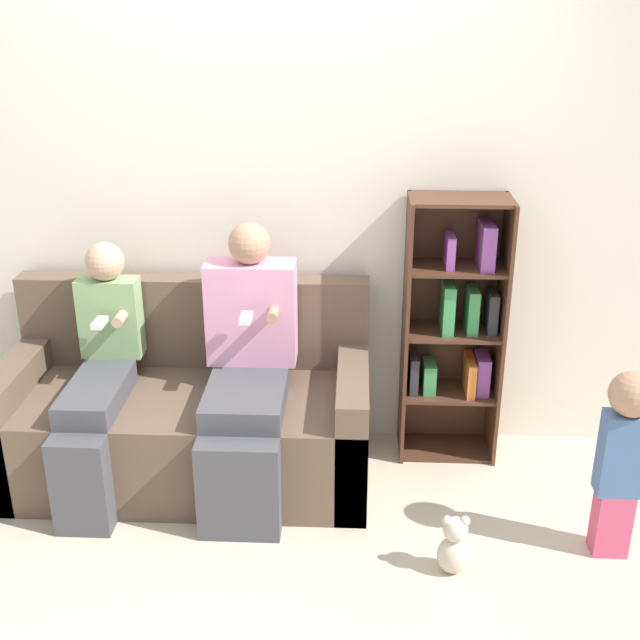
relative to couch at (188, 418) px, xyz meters
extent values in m
plane|color=beige|center=(0.40, -0.50, -0.30)|extent=(14.00, 14.00, 0.00)
cube|color=silver|center=(0.40, 0.44, 0.98)|extent=(10.00, 0.06, 2.55)
cube|color=brown|center=(0.00, -0.11, -0.07)|extent=(1.75, 0.66, 0.46)
cube|color=brown|center=(0.00, 0.30, 0.16)|extent=(1.75, 0.14, 0.92)
cube|color=brown|center=(-0.80, -0.11, 0.00)|extent=(0.15, 0.66, 0.61)
cube|color=brown|center=(0.80, -0.11, 0.00)|extent=(0.15, 0.66, 0.61)
cube|color=#47474C|center=(0.32, -0.50, -0.07)|extent=(0.36, 0.12, 0.46)
cube|color=#47474C|center=(0.32, -0.21, 0.21)|extent=(0.36, 0.45, 0.11)
cube|color=#E599BC|center=(0.32, 0.11, 0.52)|extent=(0.42, 0.19, 0.50)
sphere|color=tan|center=(0.32, 0.11, 0.86)|extent=(0.20, 0.20, 0.20)
cylinder|color=tan|center=(0.43, -0.03, 0.57)|extent=(0.05, 0.10, 0.05)
cube|color=white|center=(0.32, -0.08, 0.57)|extent=(0.05, 0.12, 0.02)
cube|color=#47474C|center=(-0.38, -0.50, -0.07)|extent=(0.25, 0.12, 0.46)
cube|color=#47474C|center=(-0.38, -0.18, 0.21)|extent=(0.25, 0.51, 0.11)
cube|color=#84AD70|center=(-0.38, 0.14, 0.47)|extent=(0.29, 0.13, 0.39)
sphere|color=tan|center=(-0.38, 0.14, 0.75)|extent=(0.18, 0.18, 0.18)
cylinder|color=tan|center=(-0.30, 0.03, 0.51)|extent=(0.05, 0.10, 0.05)
cube|color=white|center=(-0.38, -0.02, 0.51)|extent=(0.05, 0.12, 0.02)
cube|color=#DB4C75|center=(1.91, -0.54, -0.15)|extent=(0.15, 0.11, 0.30)
cube|color=#476B9E|center=(1.91, -0.54, 0.19)|extent=(0.18, 0.11, 0.37)
sphere|color=tan|center=(1.91, -0.54, 0.46)|extent=(0.19, 0.19, 0.19)
cube|color=#4C2D1E|center=(1.06, 0.25, 0.37)|extent=(0.02, 0.30, 1.35)
cube|color=#4C2D1E|center=(1.52, 0.25, 0.37)|extent=(0.02, 0.30, 1.35)
cube|color=#4C2D1E|center=(1.29, 0.39, 0.37)|extent=(0.48, 0.02, 1.35)
cube|color=#4C2D1E|center=(1.29, 0.25, -0.29)|extent=(0.45, 0.26, 0.02)
cube|color=#4C2D1E|center=(1.29, 0.25, 0.04)|extent=(0.45, 0.26, 0.02)
cube|color=#4C2D1E|center=(1.29, 0.25, 0.37)|extent=(0.45, 0.26, 0.02)
cube|color=#4C2D1E|center=(1.29, 0.25, 0.71)|extent=(0.45, 0.26, 0.02)
cube|color=#4C2D1E|center=(1.29, 0.25, 1.04)|extent=(0.45, 0.26, 0.02)
cube|color=#333338|center=(1.47, 0.25, 0.48)|extent=(0.05, 0.15, 0.20)
cube|color=#429956|center=(1.19, 0.25, 0.13)|extent=(0.06, 0.15, 0.16)
cube|color=#934CA3|center=(1.42, 0.25, 0.82)|extent=(0.07, 0.21, 0.22)
cube|color=#333338|center=(1.11, 0.25, 0.15)|extent=(0.04, 0.16, 0.19)
cube|color=#429956|center=(1.26, 0.25, 0.51)|extent=(0.06, 0.19, 0.25)
cube|color=orange|center=(1.39, 0.25, 0.14)|extent=(0.04, 0.22, 0.18)
cube|color=#934CA3|center=(1.45, 0.25, 0.15)|extent=(0.06, 0.17, 0.20)
cube|color=#429956|center=(1.38, 0.25, 0.49)|extent=(0.05, 0.16, 0.22)
cube|color=#934CA3|center=(1.25, 0.25, 0.79)|extent=(0.04, 0.16, 0.16)
ellipsoid|color=beige|center=(1.23, -0.71, -0.22)|extent=(0.14, 0.11, 0.17)
sphere|color=beige|center=(1.23, -0.71, -0.09)|extent=(0.10, 0.10, 0.10)
sphere|color=beige|center=(1.19, -0.71, -0.05)|extent=(0.04, 0.04, 0.04)
sphere|color=beige|center=(1.27, -0.71, -0.05)|extent=(0.04, 0.04, 0.04)
camera|label=1|loc=(0.80, -3.41, 1.94)|focal=45.00mm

